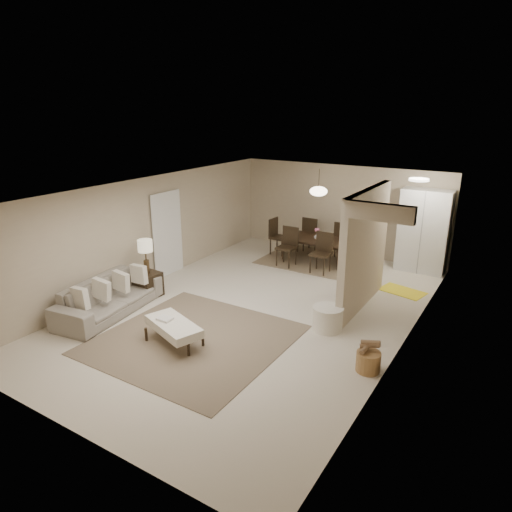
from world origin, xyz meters
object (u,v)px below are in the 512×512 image
Objects in this scene: pantry_cabinet at (424,231)px; sofa at (109,297)px; dining_table at (316,250)px; wicker_basket at (368,362)px; round_pouf at (328,318)px; side_table at (148,284)px; ottoman_bench at (174,327)px.

sofa is at bearing -129.14° from pantry_cabinet.
sofa reaches higher than dining_table.
pantry_cabinet is 2.78m from dining_table.
sofa is at bearing -111.92° from dining_table.
pantry_cabinet reaches higher than wicker_basket.
sofa reaches higher than round_pouf.
side_table is (-4.75, -4.86, -0.78)m from pantry_cabinet.
wicker_basket is (1.12, -0.98, -0.06)m from round_pouf.
sofa reaches higher than ottoman_bench.
sofa is at bearing -92.75° from side_table.
side_table is at bearing -116.38° from dining_table.
ottoman_bench is (1.98, -0.30, -0.01)m from sofa.
pantry_cabinet is 5.32m from wicker_basket.
wicker_basket is (5.20, 0.67, -0.19)m from sofa.
wicker_basket is at bearing -4.18° from side_table.
pantry_cabinet is 0.88× the size of sofa.
sofa is at bearing -172.71° from wicker_basket.
pantry_cabinet is 6.84m from side_table.
wicker_basket is at bearing -85.63° from pantry_cabinet.
dining_table reaches higher than ottoman_bench.
pantry_cabinet is 1.63× the size of ottoman_bench.
pantry_cabinet is 7.64m from sofa.
ottoman_bench is 2.35m from side_table.
dining_table is (2.16, 4.14, 0.04)m from side_table.
side_table is 1.39× the size of wicker_basket.
ottoman_bench is 5.49m from dining_table.
round_pouf is at bearing -75.78° from sofa.
side_table is 4.08m from round_pouf.
sofa is 1.86× the size of ottoman_bench.
dining_table is at bearing 107.24° from ottoman_bench.
ottoman_bench is at bearing -114.44° from pantry_cabinet.
side_table reaches higher than ottoman_bench.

